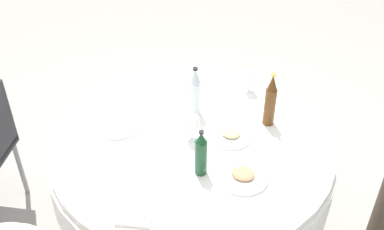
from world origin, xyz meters
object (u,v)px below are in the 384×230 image
(bottle_brown_rear, at_px, (270,101))
(plate_north, at_px, (243,176))
(bottle_clear_east, at_px, (195,93))
(plate_south, at_px, (118,124))
(bottle_dark_green_outer, at_px, (201,154))
(plate_left, at_px, (231,135))
(wine_glass_mid, at_px, (250,78))
(dining_table, at_px, (192,160))
(wine_glass_right, at_px, (192,124))

(bottle_brown_rear, xyz_separation_m, plate_north, (-0.06, 0.44, -0.13))
(bottle_clear_east, relative_size, plate_south, 1.19)
(bottle_dark_green_outer, height_order, plate_left, bottle_dark_green_outer)
(wine_glass_mid, bearing_deg, plate_north, 112.95)
(bottle_brown_rear, xyz_separation_m, wine_glass_mid, (0.22, -0.22, -0.05))
(bottle_clear_east, height_order, plate_north, bottle_clear_east)
(bottle_brown_rear, bearing_deg, bottle_clear_east, 18.10)
(dining_table, bearing_deg, wine_glass_right, -104.40)
(bottle_brown_rear, relative_size, wine_glass_right, 2.22)
(wine_glass_right, distance_m, plate_north, 0.38)
(bottle_clear_east, bearing_deg, bottle_brown_rear, -161.90)
(bottle_clear_east, distance_m, plate_south, 0.44)
(dining_table, relative_size, wine_glass_right, 10.57)
(dining_table, bearing_deg, bottle_dark_green_outer, 130.10)
(bottle_dark_green_outer, bearing_deg, plate_south, -8.71)
(wine_glass_mid, height_order, plate_south, wine_glass_mid)
(bottle_dark_green_outer, relative_size, bottle_clear_east, 0.86)
(bottle_dark_green_outer, relative_size, bottle_brown_rear, 0.81)
(plate_north, bearing_deg, plate_left, -52.15)
(plate_north, height_order, plate_left, same)
(bottle_clear_east, xyz_separation_m, wine_glass_right, (-0.10, 0.20, -0.04))
(bottle_clear_east, height_order, wine_glass_mid, bottle_clear_east)
(bottle_brown_rear, bearing_deg, plate_south, 32.17)
(bottle_brown_rear, distance_m, plate_left, 0.27)
(bottle_brown_rear, relative_size, plate_south, 1.26)
(bottle_brown_rear, height_order, plate_left, bottle_brown_rear)
(bottle_dark_green_outer, bearing_deg, wine_glass_right, -49.95)
(bottle_clear_east, relative_size, wine_glass_right, 2.09)
(wine_glass_right, xyz_separation_m, plate_left, (-0.16, -0.11, -0.09))
(wine_glass_mid, height_order, plate_north, wine_glass_mid)
(bottle_brown_rear, xyz_separation_m, bottle_clear_east, (0.38, 0.12, -0.01))
(bottle_dark_green_outer, xyz_separation_m, wine_glass_right, (0.16, -0.19, -0.02))
(dining_table, xyz_separation_m, plate_left, (-0.16, -0.11, 0.16))
(bottle_dark_green_outer, bearing_deg, bottle_clear_east, -56.55)
(bottle_clear_east, relative_size, plate_north, 1.21)
(wine_glass_mid, relative_size, plate_north, 0.54)
(bottle_dark_green_outer, distance_m, plate_left, 0.32)
(bottle_brown_rear, distance_m, bottle_clear_east, 0.40)
(dining_table, height_order, wine_glass_right, wine_glass_right)
(wine_glass_right, bearing_deg, plate_north, 160.76)
(wine_glass_mid, relative_size, plate_left, 0.61)
(bottle_dark_green_outer, height_order, wine_glass_right, bottle_dark_green_outer)
(dining_table, distance_m, plate_south, 0.43)
(bottle_brown_rear, relative_size, bottle_clear_east, 1.06)
(bottle_dark_green_outer, distance_m, plate_north, 0.23)
(dining_table, bearing_deg, wine_glass_mid, -97.05)
(bottle_dark_green_outer, bearing_deg, bottle_brown_rear, -103.73)
(plate_left, bearing_deg, plate_south, 21.41)
(bottle_dark_green_outer, height_order, wine_glass_mid, bottle_dark_green_outer)
(bottle_brown_rear, xyz_separation_m, plate_left, (0.12, 0.21, -0.13))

